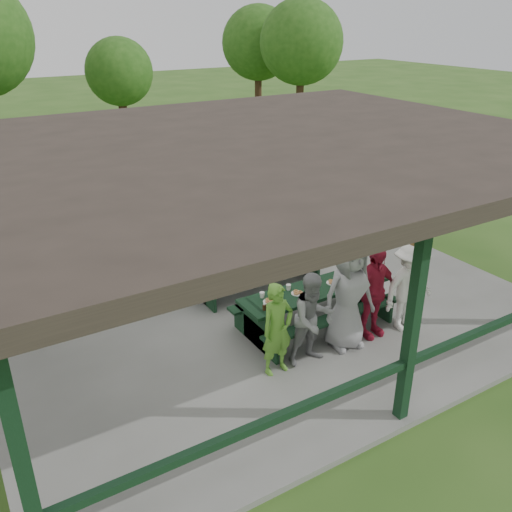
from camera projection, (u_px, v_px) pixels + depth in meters
ground at (260, 307)px, 10.68m from camera, size 90.00×90.00×0.00m
concrete_slab at (260, 305)px, 10.66m from camera, size 10.00×8.00×0.10m
pavilion_structure at (260, 148)px, 9.38m from camera, size 10.60×8.60×3.24m
picnic_table_near at (315, 301)px, 9.71m from camera, size 2.84×1.39×0.75m
picnic_table_far at (252, 263)px, 11.21m from camera, size 2.80×1.39×0.75m
table_setting at (303, 289)px, 9.50m from camera, size 2.39×0.45×0.10m
contestant_green at (277, 329)px, 8.33m from camera, size 0.57×0.39×1.53m
contestant_grey_left at (313, 319)px, 8.57m from camera, size 0.79×0.62×1.57m
contestant_grey_mid at (348, 295)px, 8.92m from camera, size 1.00×0.70×1.93m
contestant_red at (373, 292)px, 9.26m from camera, size 1.00×0.43×1.69m
contestant_white_fedora at (409, 287)px, 9.47m from camera, size 1.08×0.64×1.71m
spectator_lblue at (191, 240)px, 11.37m from camera, size 1.58×0.59×1.68m
spectator_blue at (140, 235)px, 11.31m from camera, size 0.81×0.65×1.93m
spectator_grey at (283, 223)px, 12.42m from camera, size 0.81×0.65×1.60m
pickup_truck at (223, 165)px, 17.72m from camera, size 5.71×3.92×1.45m
farm_trailer at (54, 181)px, 16.47m from camera, size 3.55×2.18×1.24m
tree_mid at (119, 72)px, 22.88m from camera, size 2.83×2.83×4.42m
tree_right at (301, 42)px, 24.68m from camera, size 3.82×3.82×5.97m
tree_far_right at (258, 43)px, 27.25m from camera, size 3.66×3.66×5.71m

